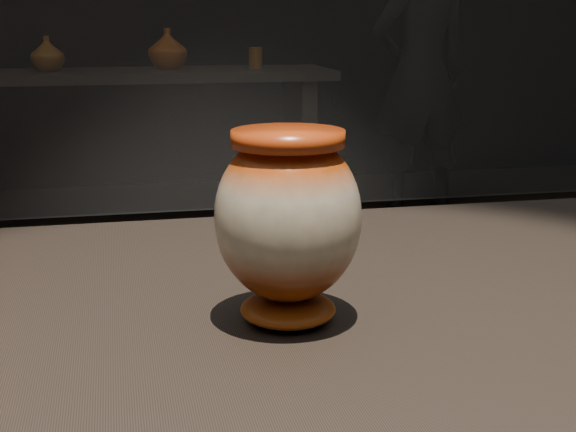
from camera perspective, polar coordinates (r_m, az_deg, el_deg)
main_vase at (r=0.75m, az=0.00°, el=-0.25°), size 0.15×0.15×0.19m
back_shelf at (r=4.38m, az=-10.16°, el=6.74°), size 2.00×0.60×0.90m
back_vase_left at (r=4.36m, az=-16.75°, el=10.99°), size 0.24×0.24×0.18m
back_vase_mid at (r=4.40m, az=-8.56°, el=11.68°), size 0.22×0.22×0.21m
back_vase_right at (r=4.41m, az=-2.33°, el=11.17°), size 0.07×0.07×0.11m
visitor at (r=4.86m, az=9.39°, el=9.86°), size 0.64×0.45×1.67m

